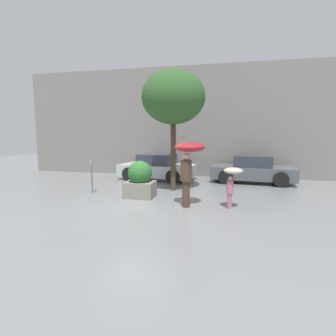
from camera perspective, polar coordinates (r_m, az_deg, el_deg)
name	(u,v)px	position (r m, az deg, el deg)	size (l,w,h in m)	color
ground_plane	(140,205)	(8.89, -6.21, -7.92)	(40.00, 40.00, 0.00)	slate
building_facade	(176,122)	(14.89, 1.82, 9.94)	(18.00, 0.30, 6.00)	gray
planter_box	(140,180)	(9.78, -6.12, -2.62)	(1.07, 0.89, 1.37)	gray
person_adult	(188,157)	(8.39, 4.48, 2.31)	(0.97, 0.97, 2.08)	#473323
person_child	(232,177)	(8.42, 13.80, -1.91)	(0.60, 0.60, 1.31)	#B76684
parked_car_near	(157,168)	(13.57, -2.37, 0.06)	(4.01, 2.38, 1.32)	#B7BCC1
parked_car_far	(253,170)	(13.39, 17.95, -0.39)	(4.01, 2.24, 1.32)	#4C5156
street_tree	(173,98)	(10.90, 1.17, 15.07)	(2.57, 2.57, 4.91)	#423323
parking_meter	(92,170)	(10.86, -16.30, -0.40)	(0.14, 0.14, 1.29)	#595B60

